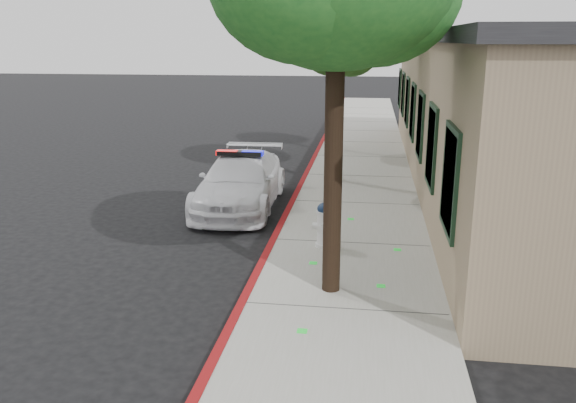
# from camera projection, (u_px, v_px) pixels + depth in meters

# --- Properties ---
(ground) EXTENTS (120.00, 120.00, 0.00)m
(ground) POSITION_uv_depth(u_px,v_px,m) (238.00, 311.00, 9.10)
(ground) COLOR black
(ground) RESTS_ON ground
(sidewalk) EXTENTS (3.20, 60.00, 0.15)m
(sidewalk) POSITION_uv_depth(u_px,v_px,m) (350.00, 246.00, 11.73)
(sidewalk) COLOR gray
(sidewalk) RESTS_ON ground
(red_curb) EXTENTS (0.14, 60.00, 0.16)m
(red_curb) POSITION_uv_depth(u_px,v_px,m) (274.00, 242.00, 11.93)
(red_curb) COLOR maroon
(red_curb) RESTS_ON ground
(clapboard_building) EXTENTS (7.30, 20.89, 4.24)m
(clapboard_building) POSITION_uv_depth(u_px,v_px,m) (545.00, 111.00, 16.23)
(clapboard_building) COLOR #8B775B
(clapboard_building) RESTS_ON ground
(police_car) EXTENTS (1.92, 4.54, 1.43)m
(police_car) POSITION_uv_depth(u_px,v_px,m) (241.00, 181.00, 14.55)
(police_car) COLOR white
(police_car) RESTS_ON ground
(fire_hydrant) EXTENTS (0.52, 0.45, 0.91)m
(fire_hydrant) POSITION_uv_depth(u_px,v_px,m) (325.00, 224.00, 11.37)
(fire_hydrant) COLOR silver
(fire_hydrant) RESTS_ON sidewalk
(street_tree_mid) EXTENTS (3.52, 3.30, 6.30)m
(street_tree_mid) POSITION_uv_depth(u_px,v_px,m) (339.00, 6.00, 15.68)
(street_tree_mid) COLOR black
(street_tree_mid) RESTS_ON sidewalk
(street_tree_far) EXTENTS (2.64, 2.50, 4.73)m
(street_tree_far) POSITION_uv_depth(u_px,v_px,m) (340.00, 49.00, 20.60)
(street_tree_far) COLOR black
(street_tree_far) RESTS_ON sidewalk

